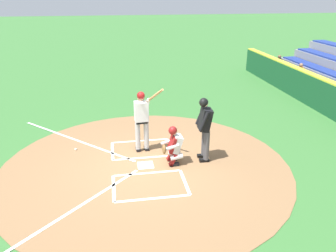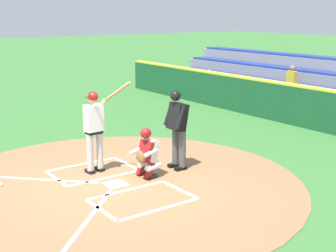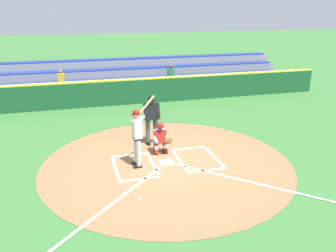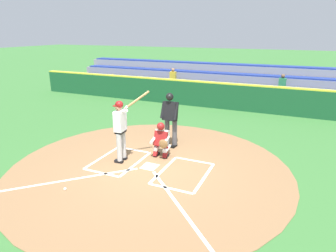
{
  "view_description": "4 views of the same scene",
  "coord_description": "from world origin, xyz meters",
  "px_view_note": "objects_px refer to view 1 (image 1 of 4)",
  "views": [
    {
      "loc": [
        -8.29,
        0.75,
        4.57
      ],
      "look_at": [
        0.06,
        -0.65,
        1.13
      ],
      "focal_mm": 35.99,
      "sensor_mm": 36.0,
      "label": 1
    },
    {
      "loc": [
        -8.44,
        4.68,
        3.57
      ],
      "look_at": [
        -0.05,
        -1.33,
        1.1
      ],
      "focal_mm": 51.18,
      "sensor_mm": 36.0,
      "label": 2
    },
    {
      "loc": [
        2.74,
        9.72,
        4.74
      ],
      "look_at": [
        -0.04,
        0.03,
        1.26
      ],
      "focal_mm": 36.66,
      "sensor_mm": 36.0,
      "label": 3
    },
    {
      "loc": [
        -3.61,
        6.82,
        3.76
      ],
      "look_at": [
        -0.03,
        -1.24,
        0.89
      ],
      "focal_mm": 31.32,
      "sensor_mm": 36.0,
      "label": 4
    }
  ],
  "objects_px": {
    "baseball": "(76,149)",
    "batter": "(142,117)",
    "plate_umpire": "(205,125)",
    "catcher": "(173,145)"
  },
  "relations": [
    {
      "from": "baseball",
      "to": "batter",
      "type": "bearing_deg",
      "value": -100.62
    },
    {
      "from": "batter",
      "to": "baseball",
      "type": "relative_size",
      "value": 28.76
    },
    {
      "from": "batter",
      "to": "plate_umpire",
      "type": "xyz_separation_m",
      "value": [
        -0.85,
        -1.67,
        -0.02
      ]
    },
    {
      "from": "catcher",
      "to": "baseball",
      "type": "relative_size",
      "value": 15.27
    },
    {
      "from": "batter",
      "to": "plate_umpire",
      "type": "bearing_deg",
      "value": -117.0
    },
    {
      "from": "catcher",
      "to": "plate_umpire",
      "type": "relative_size",
      "value": 0.61
    },
    {
      "from": "catcher",
      "to": "baseball",
      "type": "bearing_deg",
      "value": 64.67
    },
    {
      "from": "batter",
      "to": "baseball",
      "type": "xyz_separation_m",
      "value": [
        0.38,
        2.03,
        -1.06
      ]
    },
    {
      "from": "catcher",
      "to": "plate_umpire",
      "type": "bearing_deg",
      "value": -84.12
    },
    {
      "from": "catcher",
      "to": "plate_umpire",
      "type": "distance_m",
      "value": 1.03
    }
  ]
}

